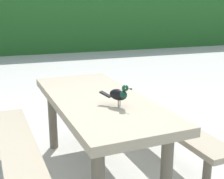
{
  "coord_description": "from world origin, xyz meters",
  "views": [
    {
      "loc": [
        -0.53,
        -2.14,
        1.51
      ],
      "look_at": [
        0.27,
        0.15,
        0.84
      ],
      "focal_mm": 48.89,
      "sensor_mm": 36.0,
      "label": 1
    }
  ],
  "objects": [
    {
      "name": "hedge_wall",
      "position": [
        0.0,
        8.42,
        1.17
      ],
      "size": [
        28.0,
        1.31,
        2.34
      ],
      "primitive_type": "cube",
      "color": "#235B23",
      "rests_on": "ground"
    },
    {
      "name": "picnic_table_foreground",
      "position": [
        0.2,
        0.29,
        0.56
      ],
      "size": [
        1.78,
        1.84,
        0.74
      ],
      "color": "gray",
      "rests_on": "ground"
    },
    {
      "name": "bird_grackle",
      "position": [
        0.28,
        -0.01,
        0.84
      ],
      "size": [
        0.2,
        0.24,
        0.18
      ],
      "color": "black",
      "rests_on": "picnic_table_foreground"
    }
  ]
}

